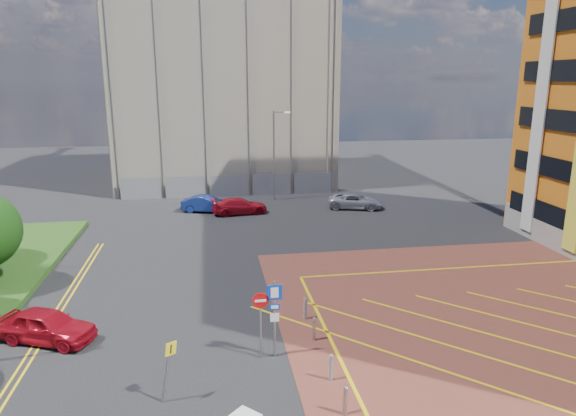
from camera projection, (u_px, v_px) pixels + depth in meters
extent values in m
plane|color=black|center=(265.00, 371.00, 19.40)|extent=(140.00, 140.00, 0.00)
cylinder|color=#9EA0A8|center=(274.00, 156.00, 45.83)|extent=(0.16, 0.16, 8.00)
cylinder|color=#9EA0A8|center=(280.00, 112.00, 44.97)|extent=(1.20, 0.10, 0.10)
cube|color=silver|center=(287.00, 112.00, 45.07)|extent=(0.50, 0.15, 0.12)
cylinder|color=#9EA0A8|center=(275.00, 319.00, 20.04)|extent=(0.10, 0.10, 3.20)
cube|color=#0A36B1|center=(275.00, 292.00, 19.73)|extent=(0.60, 0.04, 0.60)
cube|color=white|center=(275.00, 293.00, 19.70)|extent=(0.30, 0.02, 0.42)
cube|color=#0A36B1|center=(275.00, 307.00, 19.87)|extent=(0.40, 0.04, 0.25)
cube|color=white|center=(275.00, 307.00, 19.85)|extent=(0.28, 0.02, 0.14)
cube|color=white|center=(275.00, 317.00, 19.98)|extent=(0.35, 0.04, 0.35)
cylinder|color=#9EA0A8|center=(261.00, 326.00, 20.02)|extent=(0.08, 0.08, 2.70)
cylinder|color=red|center=(260.00, 301.00, 19.72)|extent=(0.64, 0.04, 0.64)
cube|color=white|center=(260.00, 301.00, 19.69)|extent=(0.44, 0.02, 0.10)
cylinder|color=#9EA0A8|center=(166.00, 373.00, 17.30)|extent=(0.43, 0.08, 2.18)
cube|color=yellow|center=(171.00, 349.00, 17.08)|extent=(0.39, 0.39, 0.52)
cylinder|color=#9EA0A8|center=(345.00, 402.00, 16.76)|extent=(0.14, 0.14, 0.90)
cylinder|color=black|center=(331.00, 369.00, 18.67)|extent=(0.14, 0.14, 0.90)
cylinder|color=#9EA0A8|center=(314.00, 330.00, 21.54)|extent=(0.14, 0.14, 0.90)
cylinder|color=black|center=(305.00, 310.00, 23.46)|extent=(0.14, 0.14, 0.90)
cube|color=#A29985|center=(222.00, 76.00, 55.00)|extent=(21.20, 19.20, 22.00)
cube|color=gold|center=(238.00, 19.00, 55.74)|extent=(0.90, 0.90, 34.00)
cube|color=gray|center=(240.00, 185.00, 48.03)|extent=(21.60, 0.06, 2.00)
imported|color=#B10F1F|center=(47.00, 326.00, 21.45)|extent=(4.45, 3.14, 1.41)
imported|color=navy|center=(207.00, 204.00, 42.35)|extent=(4.30, 2.43, 1.34)
imported|color=red|center=(240.00, 206.00, 41.76)|extent=(4.66, 2.37, 1.30)
imported|color=#B8B6BE|center=(355.00, 201.00, 43.50)|extent=(4.97, 3.29, 1.27)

